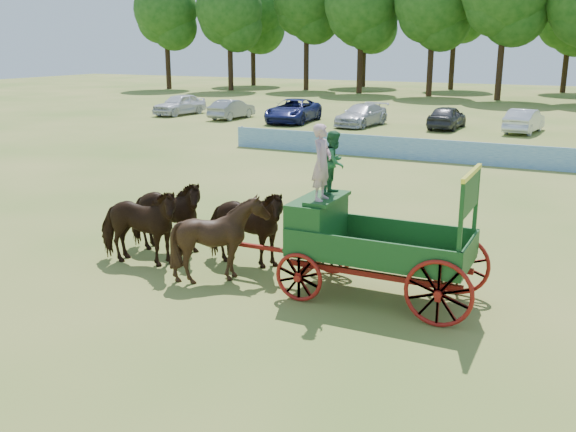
% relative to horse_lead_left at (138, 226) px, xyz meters
% --- Properties ---
extents(ground, '(160.00, 160.00, 0.00)m').
position_rel_horse_lead_left_xyz_m(ground, '(6.61, -0.26, -1.01)').
color(ground, '#A29049').
rests_on(ground, ground).
extents(horse_lead_left, '(2.54, 1.46, 2.03)m').
position_rel_horse_lead_left_xyz_m(horse_lead_left, '(0.00, 0.00, 0.00)').
color(horse_lead_left, '#311C0D').
rests_on(horse_lead_left, ground).
extents(horse_lead_right, '(2.51, 1.37, 2.03)m').
position_rel_horse_lead_left_xyz_m(horse_lead_right, '(0.00, 1.10, 0.00)').
color(horse_lead_right, '#311C0D').
rests_on(horse_lead_right, ground).
extents(horse_wheel_left, '(1.91, 1.72, 2.03)m').
position_rel_horse_lead_left_xyz_m(horse_wheel_left, '(2.40, -0.00, 0.00)').
color(horse_wheel_left, '#311C0D').
rests_on(horse_wheel_left, ground).
extents(horse_wheel_right, '(2.42, 1.14, 2.03)m').
position_rel_horse_lead_left_xyz_m(horse_wheel_right, '(2.40, 1.10, 0.00)').
color(horse_wheel_right, '#311C0D').
rests_on(horse_wheel_right, ground).
extents(farm_dray, '(5.99, 2.00, 3.79)m').
position_rel_horse_lead_left_xyz_m(farm_dray, '(5.37, 0.56, 0.59)').
color(farm_dray, '#A52010').
rests_on(farm_dray, ground).
extents(sponsor_banner, '(26.00, 0.08, 1.05)m').
position_rel_horse_lead_left_xyz_m(sponsor_banner, '(5.61, 17.74, -0.49)').
color(sponsor_banner, '#1F63AB').
rests_on(sponsor_banner, ground).
extents(parked_cars, '(49.00, 7.06, 1.64)m').
position_rel_horse_lead_left_xyz_m(parked_cars, '(4.04, 29.45, -0.23)').
color(parked_cars, silver).
rests_on(parked_cars, ground).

